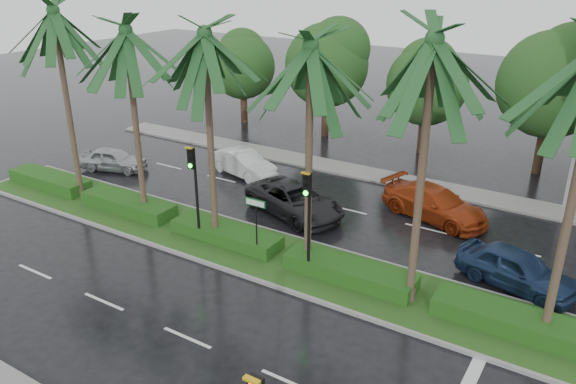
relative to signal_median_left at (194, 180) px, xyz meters
The scene contains 15 objects.
ground 5.01m from the signal_median_left, ahead, with size 120.00×120.00×0.00m, color black.
far_sidewalk 12.71m from the signal_median_left, 71.13° to the left, with size 40.00×2.00×0.12m, color slate.
median 5.00m from the signal_median_left, ahead, with size 36.00×4.00×0.15m.
hedge 4.79m from the signal_median_left, ahead, with size 35.20×1.40×0.60m.
lane_markings 7.68m from the signal_median_left, ahead, with size 34.00×13.06×0.01m.
palm_row 6.15m from the signal_median_left, 14.63° to the left, with size 26.30×4.20×10.16m.
signal_median_left is the anchor object (origin of this frame).
signal_median_right 5.50m from the signal_median_left, ahead, with size 0.34×0.42×4.36m.
street_sign 3.13m from the signal_median_left, ahead, with size 0.95×0.09×2.60m.
bg_trees 18.01m from the signal_median_left, 75.04° to the left, with size 32.91×5.91×8.53m.
car_silver 11.45m from the signal_median_left, 156.24° to the left, with size 3.94×1.58×1.34m, color #A9ABB1.
car_white 8.83m from the signal_median_left, 112.54° to the left, with size 4.39×1.53×1.45m, color silver.
car_darkgrey 5.70m from the signal_median_left, 67.58° to the left, with size 5.46×2.52×1.52m, color black.
car_red 11.47m from the signal_median_left, 45.41° to the left, with size 5.32×2.16×1.54m, color #983110.
car_blue 13.23m from the signal_median_left, 16.50° to the left, with size 4.50×1.81×1.53m, color navy.
Camera 1 is at (10.87, -16.17, 11.61)m, focal length 35.00 mm.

